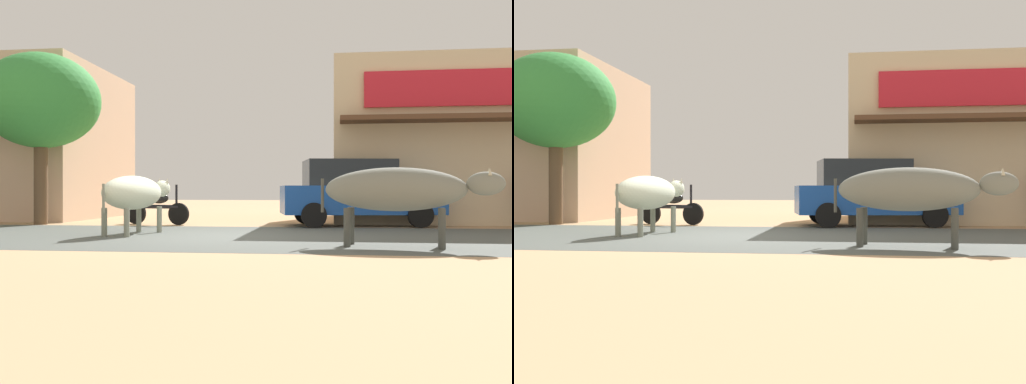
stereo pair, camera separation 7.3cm
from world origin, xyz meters
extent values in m
plane|color=tan|center=(0.00, 0.00, 0.00)|extent=(80.00, 80.00, 0.00)
cube|color=#505651|center=(0.00, 0.00, 0.00)|extent=(72.00, 5.94, 0.00)
cube|color=beige|center=(6.07, 6.95, 2.19)|extent=(7.56, 5.86, 4.39)
cube|color=red|center=(6.07, 3.96, 3.42)|extent=(6.05, 0.10, 0.90)
cube|color=brown|center=(6.07, 3.57, 2.63)|extent=(7.26, 0.90, 0.12)
cylinder|color=brown|center=(-5.26, 3.28, 1.11)|extent=(0.35, 0.35, 2.22)
ellipsoid|color=#338B3C|center=(-5.26, 3.28, 3.22)|extent=(3.07, 3.07, 2.45)
cube|color=#18469A|center=(2.93, 3.78, 0.65)|extent=(4.12, 2.31, 0.70)
cube|color=#1E2328|center=(2.65, 3.73, 1.32)|extent=(2.37, 1.89, 0.64)
cylinder|color=black|center=(4.04, 4.82, 0.30)|extent=(0.62, 0.28, 0.60)
cylinder|color=black|center=(4.32, 3.14, 0.30)|extent=(0.62, 0.28, 0.60)
cylinder|color=black|center=(1.55, 4.41, 0.30)|extent=(0.62, 0.28, 0.60)
cylinder|color=black|center=(1.82, 2.73, 0.30)|extent=(0.62, 0.28, 0.60)
cylinder|color=black|center=(-1.64, 3.50, 0.28)|extent=(0.57, 0.20, 0.57)
cylinder|color=black|center=(-2.87, 3.78, 0.28)|extent=(0.57, 0.20, 0.57)
cylinder|color=black|center=(-2.25, 3.64, 0.46)|extent=(1.25, 0.38, 0.10)
ellipsoid|color=black|center=(-2.21, 3.63, 0.68)|extent=(0.60, 0.36, 0.28)
cylinder|color=black|center=(-1.70, 3.51, 0.73)|extent=(0.06, 0.06, 0.60)
ellipsoid|color=beige|center=(-1.71, 0.26, 0.84)|extent=(1.06, 2.13, 0.68)
ellipsoid|color=beige|center=(-1.48, 1.51, 0.93)|extent=(0.38, 0.60, 0.36)
cone|color=beige|center=(-1.57, 1.58, 1.11)|extent=(0.06, 0.06, 0.12)
cone|color=beige|center=(-1.37, 1.54, 1.11)|extent=(0.06, 0.06, 0.12)
cylinder|color=gray|center=(-1.83, 0.96, 0.28)|extent=(0.11, 0.11, 0.55)
cylinder|color=gray|center=(-1.35, 0.87, 0.28)|extent=(0.11, 0.11, 0.55)
cylinder|color=gray|center=(-2.07, -0.35, 0.28)|extent=(0.11, 0.11, 0.55)
cylinder|color=gray|center=(-1.59, -0.44, 0.28)|extent=(0.11, 0.11, 0.55)
cylinder|color=gray|center=(-1.91, -0.79, 0.74)|extent=(0.05, 0.05, 0.55)
ellipsoid|color=slate|center=(3.24, -1.71, 0.91)|extent=(2.27, 1.01, 0.69)
ellipsoid|color=slate|center=(4.57, -1.92, 0.99)|extent=(0.60, 0.37, 0.36)
cone|color=beige|center=(4.64, -1.83, 1.17)|extent=(0.06, 0.06, 0.12)
cone|color=beige|center=(4.60, -2.03, 1.17)|extent=(0.06, 0.06, 0.12)
cylinder|color=#454640|center=(3.98, -1.59, 0.31)|extent=(0.11, 0.11, 0.61)
cylinder|color=#454640|center=(3.91, -2.05, 0.31)|extent=(0.11, 0.11, 0.61)
cylinder|color=#454640|center=(2.58, -1.36, 0.31)|extent=(0.11, 0.11, 0.61)
cylinder|color=#454640|center=(2.50, -1.83, 0.31)|extent=(0.11, 0.11, 0.61)
cylinder|color=#454640|center=(2.11, -1.52, 0.81)|extent=(0.05, 0.05, 0.55)
camera|label=1|loc=(2.32, -11.22, 0.90)|focal=41.60mm
camera|label=2|loc=(2.39, -11.21, 0.90)|focal=41.60mm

